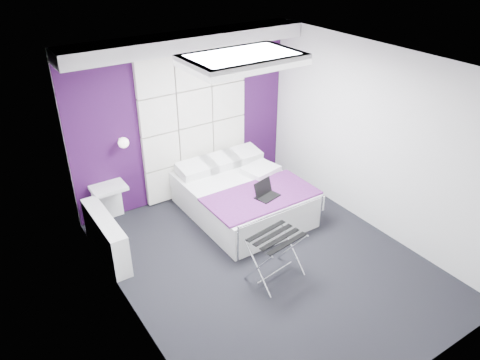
% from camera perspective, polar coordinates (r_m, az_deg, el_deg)
% --- Properties ---
extents(floor, '(4.40, 4.40, 0.00)m').
position_cam_1_polar(floor, '(6.27, 3.33, -9.92)').
color(floor, black).
rests_on(floor, ground).
extents(ceiling, '(4.40, 4.40, 0.00)m').
position_cam_1_polar(ceiling, '(5.06, 4.19, 13.66)').
color(ceiling, white).
rests_on(ceiling, wall_back).
extents(wall_back, '(3.60, 0.00, 3.60)m').
position_cam_1_polar(wall_back, '(7.25, -6.83, 7.50)').
color(wall_back, white).
rests_on(wall_back, floor).
extents(wall_left, '(0.00, 4.40, 4.40)m').
position_cam_1_polar(wall_left, '(4.82, -13.76, -5.04)').
color(wall_left, white).
rests_on(wall_left, floor).
extents(wall_right, '(0.00, 4.40, 4.40)m').
position_cam_1_polar(wall_right, '(6.69, 16.20, 4.62)').
color(wall_right, white).
rests_on(wall_right, floor).
extents(accent_wall, '(3.58, 0.02, 2.58)m').
position_cam_1_polar(accent_wall, '(7.24, -6.79, 7.47)').
color(accent_wall, '#330E3D').
rests_on(accent_wall, wall_back).
extents(soffit, '(3.58, 0.50, 0.20)m').
position_cam_1_polar(soffit, '(6.69, -6.42, 16.46)').
color(soffit, white).
rests_on(soffit, wall_back).
extents(headboard, '(1.80, 0.08, 2.30)m').
position_cam_1_polar(headboard, '(7.31, -5.51, 6.66)').
color(headboard, silver).
rests_on(headboard, wall_back).
extents(skylight, '(1.36, 0.86, 0.12)m').
position_cam_1_polar(skylight, '(5.54, 0.30, 14.56)').
color(skylight, white).
rests_on(skylight, ceiling).
extents(wall_lamp, '(0.15, 0.15, 0.15)m').
position_cam_1_polar(wall_lamp, '(6.79, -14.13, 4.55)').
color(wall_lamp, white).
rests_on(wall_lamp, wall_back).
extents(radiator, '(0.22, 1.20, 0.60)m').
position_cam_1_polar(radiator, '(6.44, -16.04, -6.63)').
color(radiator, white).
rests_on(radiator, floor).
extents(bed, '(1.59, 1.92, 0.68)m').
position_cam_1_polar(bed, '(7.08, 0.30, -2.01)').
color(bed, white).
rests_on(bed, floor).
extents(nightstand, '(0.49, 0.38, 0.05)m').
position_cam_1_polar(nightstand, '(6.95, -15.78, -0.90)').
color(nightstand, white).
rests_on(nightstand, wall_back).
extents(luggage_rack, '(0.63, 0.47, 0.62)m').
position_cam_1_polar(luggage_rack, '(5.85, 4.34, -9.35)').
color(luggage_rack, silver).
rests_on(luggage_rack, floor).
extents(laptop, '(0.33, 0.23, 0.24)m').
position_cam_1_polar(laptop, '(6.58, 3.15, -1.51)').
color(laptop, black).
rests_on(laptop, bed).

